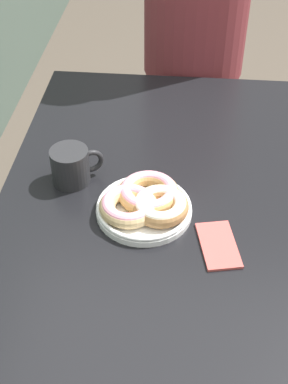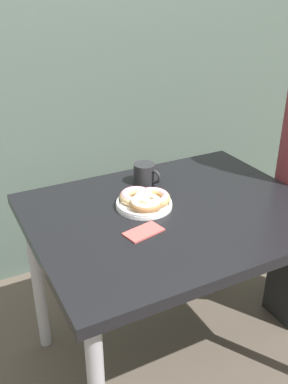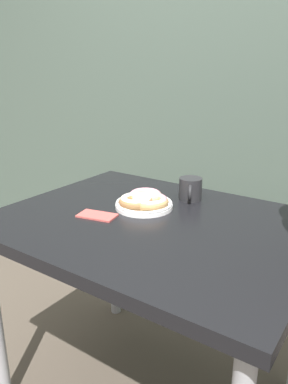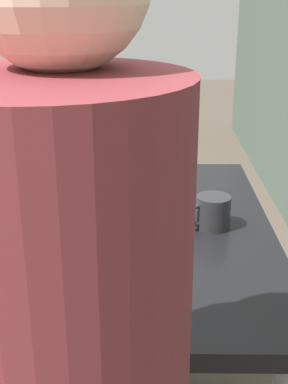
# 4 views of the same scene
# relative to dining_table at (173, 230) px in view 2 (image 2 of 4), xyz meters

# --- Properties ---
(wall_back) EXTENTS (8.00, 0.05, 2.60)m
(wall_back) POSITION_rel_dining_table_xyz_m (0.00, 0.93, 0.63)
(wall_back) COLOR #47564C
(wall_back) RESTS_ON ground_plane
(dining_table) EXTENTS (1.03, 0.81, 0.76)m
(dining_table) POSITION_rel_dining_table_xyz_m (0.00, 0.00, 0.00)
(dining_table) COLOR black
(dining_table) RESTS_ON ground_plane
(donut_plate) EXTENTS (0.21, 0.24, 0.05)m
(donut_plate) POSITION_rel_dining_table_xyz_m (-0.08, 0.07, 0.11)
(donut_plate) COLOR white
(donut_plate) RESTS_ON dining_table
(coffee_mug) EXTENTS (0.09, 0.12, 0.09)m
(coffee_mug) POSITION_rel_dining_table_xyz_m (0.01, 0.25, 0.13)
(coffee_mug) COLOR #232326
(coffee_mug) RESTS_ON dining_table
(napkin) EXTENTS (0.14, 0.10, 0.01)m
(napkin) POSITION_rel_dining_table_xyz_m (-0.17, -0.09, 0.09)
(napkin) COLOR #BC4C47
(napkin) RESTS_ON dining_table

